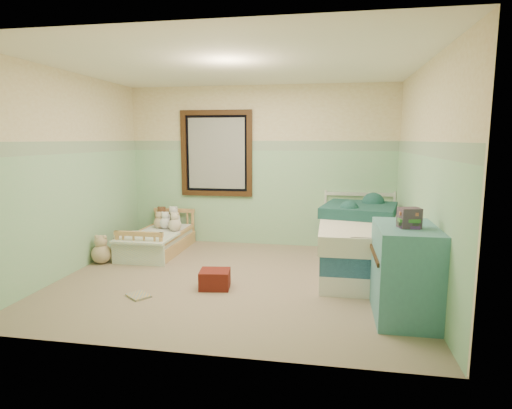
% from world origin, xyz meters
% --- Properties ---
extents(floor, '(4.20, 3.60, 0.02)m').
position_xyz_m(floor, '(0.00, 0.00, -0.01)').
color(floor, '#836F5C').
rests_on(floor, ground).
extents(ceiling, '(4.20, 3.60, 0.02)m').
position_xyz_m(ceiling, '(0.00, 0.00, 2.51)').
color(ceiling, white).
rests_on(ceiling, wall_back).
extents(wall_back, '(4.20, 0.04, 2.50)m').
position_xyz_m(wall_back, '(0.00, 1.80, 1.25)').
color(wall_back, '#D3BA83').
rests_on(wall_back, floor).
extents(wall_front, '(4.20, 0.04, 2.50)m').
position_xyz_m(wall_front, '(0.00, -1.80, 1.25)').
color(wall_front, '#D3BA83').
rests_on(wall_front, floor).
extents(wall_left, '(0.04, 3.60, 2.50)m').
position_xyz_m(wall_left, '(-2.10, 0.00, 1.25)').
color(wall_left, '#D3BA83').
rests_on(wall_left, floor).
extents(wall_right, '(0.04, 3.60, 2.50)m').
position_xyz_m(wall_right, '(2.10, 0.00, 1.25)').
color(wall_right, '#D3BA83').
rests_on(wall_right, floor).
extents(wainscot_mint, '(4.20, 0.01, 1.50)m').
position_xyz_m(wainscot_mint, '(0.00, 1.79, 0.75)').
color(wainscot_mint, '#8CC792').
rests_on(wainscot_mint, floor).
extents(border_strip, '(4.20, 0.01, 0.15)m').
position_xyz_m(border_strip, '(0.00, 1.79, 1.57)').
color(border_strip, '#457E55').
rests_on(border_strip, wall_back).
extents(window_frame, '(1.16, 0.06, 1.36)m').
position_xyz_m(window_frame, '(-0.70, 1.76, 1.45)').
color(window_frame, '#331D0F').
rests_on(window_frame, wall_back).
extents(window_blinds, '(0.92, 0.01, 1.12)m').
position_xyz_m(window_blinds, '(-0.70, 1.77, 1.45)').
color(window_blinds, '#B0B0AD').
rests_on(window_blinds, window_frame).
extents(toddler_bed_frame, '(0.69, 1.38, 0.18)m').
position_xyz_m(toddler_bed_frame, '(-1.42, 1.05, 0.09)').
color(toddler_bed_frame, '#AF8342').
rests_on(toddler_bed_frame, floor).
extents(toddler_mattress, '(0.63, 1.32, 0.12)m').
position_xyz_m(toddler_mattress, '(-1.42, 1.05, 0.24)').
color(toddler_mattress, white).
rests_on(toddler_mattress, toddler_bed_frame).
extents(patchwork_quilt, '(0.75, 0.69, 0.03)m').
position_xyz_m(patchwork_quilt, '(-1.42, 0.62, 0.31)').
color(patchwork_quilt, '#93BDDC').
rests_on(patchwork_quilt, toddler_mattress).
extents(plush_bed_brown, '(0.21, 0.21, 0.21)m').
position_xyz_m(plush_bed_brown, '(-1.57, 1.55, 0.40)').
color(plush_bed_brown, brown).
rests_on(plush_bed_brown, toddler_mattress).
extents(plush_bed_white, '(0.21, 0.21, 0.21)m').
position_xyz_m(plush_bed_white, '(-1.37, 1.55, 0.40)').
color(plush_bed_white, white).
rests_on(plush_bed_white, toddler_mattress).
extents(plush_bed_tan, '(0.18, 0.18, 0.18)m').
position_xyz_m(plush_bed_tan, '(-1.52, 1.33, 0.39)').
color(plush_bed_tan, tan).
rests_on(plush_bed_tan, toddler_mattress).
extents(plush_bed_dark, '(0.17, 0.17, 0.17)m').
position_xyz_m(plush_bed_dark, '(-1.29, 1.33, 0.38)').
color(plush_bed_dark, black).
rests_on(plush_bed_dark, toddler_mattress).
extents(plush_floor_cream, '(0.26, 0.26, 0.26)m').
position_xyz_m(plush_floor_cream, '(-1.79, 0.56, 0.13)').
color(plush_floor_cream, beige).
rests_on(plush_floor_cream, floor).
extents(plush_floor_tan, '(0.27, 0.27, 0.27)m').
position_xyz_m(plush_floor_tan, '(-1.94, 0.34, 0.13)').
color(plush_floor_tan, tan).
rests_on(plush_floor_tan, floor).
extents(twin_bed_frame, '(1.08, 2.17, 0.22)m').
position_xyz_m(twin_bed_frame, '(1.55, 0.70, 0.11)').
color(twin_bed_frame, silver).
rests_on(twin_bed_frame, floor).
extents(twin_boxspring, '(1.08, 2.17, 0.22)m').
position_xyz_m(twin_boxspring, '(1.55, 0.70, 0.33)').
color(twin_boxspring, navy).
rests_on(twin_boxspring, twin_bed_frame).
extents(twin_mattress, '(1.13, 2.21, 0.22)m').
position_xyz_m(twin_mattress, '(1.55, 0.70, 0.55)').
color(twin_mattress, beige).
rests_on(twin_mattress, twin_boxspring).
extents(teal_blanket, '(1.10, 1.14, 0.14)m').
position_xyz_m(teal_blanket, '(1.50, 1.00, 0.73)').
color(teal_blanket, '#133C35').
rests_on(teal_blanket, twin_mattress).
extents(dresser, '(0.55, 0.88, 0.88)m').
position_xyz_m(dresser, '(1.82, -0.75, 0.44)').
color(dresser, teal).
rests_on(dresser, floor).
extents(book_stack, '(0.21, 0.18, 0.18)m').
position_xyz_m(book_stack, '(1.82, -0.83, 0.97)').
color(book_stack, '#552C31').
rests_on(book_stack, dresser).
extents(red_pillow, '(0.37, 0.34, 0.21)m').
position_xyz_m(red_pillow, '(-0.16, -0.33, 0.10)').
color(red_pillow, '#A02112').
rests_on(red_pillow, floor).
extents(floor_book, '(0.31, 0.30, 0.02)m').
position_xyz_m(floor_book, '(-0.90, -0.73, 0.01)').
color(floor_book, '#F6A92B').
rests_on(floor_book, floor).
extents(extra_plush_0, '(0.20, 0.20, 0.20)m').
position_xyz_m(extra_plush_0, '(-1.20, 1.16, 0.40)').
color(extra_plush_0, beige).
rests_on(extra_plush_0, toddler_mattress).
extents(extra_plush_1, '(0.18, 0.18, 0.18)m').
position_xyz_m(extra_plush_1, '(-1.40, 1.30, 0.39)').
color(extra_plush_1, white).
rests_on(extra_plush_1, toddler_mattress).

